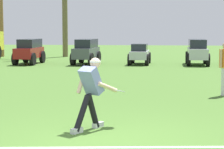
{
  "coord_description": "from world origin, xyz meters",
  "views": [
    {
      "loc": [
        0.86,
        -7.33,
        2.01
      ],
      "look_at": [
        -0.13,
        2.68,
        0.9
      ],
      "focal_mm": 70.0,
      "sensor_mm": 36.0,
      "label": 1
    }
  ],
  "objects": [
    {
      "name": "parked_car_slot_a",
      "position": [
        -5.9,
        15.64,
        0.72
      ],
      "size": [
        1.23,
        2.44,
        1.34
      ],
      "color": "maroon",
      "rests_on": "ground_plane"
    },
    {
      "name": "frisbee_in_flight",
      "position": [
        0.13,
        1.4,
        0.71
      ],
      "size": [
        0.36,
        0.36,
        0.09
      ],
      "color": "white"
    },
    {
      "name": "ground_plane",
      "position": [
        0.0,
        0.0,
        0.0
      ],
      "size": [
        80.0,
        80.0,
        0.0
      ],
      "primitive_type": "plane",
      "color": "#436828"
    },
    {
      "name": "parked_car_slot_d",
      "position": [
        3.07,
        15.95,
        0.72
      ],
      "size": [
        1.21,
        2.43,
        1.34
      ],
      "color": "#B7BABF",
      "rests_on": "ground_plane"
    },
    {
      "name": "parked_car_slot_b",
      "position": [
        -2.81,
        15.77,
        0.72
      ],
      "size": [
        1.36,
        2.48,
        1.34
      ],
      "color": "#474C51",
      "rests_on": "ground_plane"
    },
    {
      "name": "field_line_paint",
      "position": [
        0.0,
        -0.29,
        0.0
      ],
      "size": [
        22.25,
        2.72,
        0.01
      ],
      "primitive_type": "cube",
      "rotation": [
        0.0,
        0.0,
        0.12
      ],
      "color": "white",
      "rests_on": "ground_plane"
    },
    {
      "name": "parked_car_slot_c",
      "position": [
        0.04,
        15.98,
        0.56
      ],
      "size": [
        1.19,
        2.24,
        1.1
      ],
      "color": "#B7BABF",
      "rests_on": "ground_plane"
    },
    {
      "name": "frisbee_thrower",
      "position": [
        -0.38,
        0.99,
        0.79
      ],
      "size": [
        0.83,
        0.89,
        1.4
      ],
      "color": "black",
      "rests_on": "ground_plane"
    },
    {
      "name": "palm_tree_far_left",
      "position": [
        -9.4,
        21.06,
        3.76
      ],
      "size": [
        2.83,
        2.89,
        6.56
      ],
      "color": "brown",
      "rests_on": "ground_plane"
    }
  ]
}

